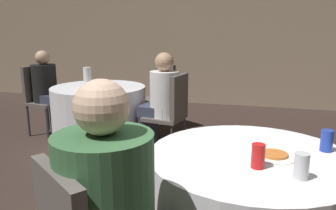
# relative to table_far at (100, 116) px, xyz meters

# --- Properties ---
(wall_back) EXTENTS (16.00, 0.06, 2.80)m
(wall_back) POSITION_rel_table_far_xyz_m (1.95, 2.70, 1.04)
(wall_back) COLOR gray
(wall_back) RESTS_ON ground_plane
(table_far) EXTENTS (1.13, 1.13, 0.73)m
(table_far) POSITION_rel_table_far_xyz_m (0.00, 0.00, 0.00)
(table_far) COLOR silver
(table_far) RESTS_ON ground_plane
(chair_far_west) EXTENTS (0.47, 0.47, 0.93)m
(chair_far_west) POSITION_rel_table_far_xyz_m (-0.96, 0.19, 0.19)
(chair_far_west) COLOR #59514C
(chair_far_west) RESTS_ON ground_plane
(chair_far_northeast) EXTENTS (0.56, 0.56, 0.93)m
(chair_far_northeast) POSITION_rel_table_far_xyz_m (0.55, 0.81, 0.19)
(chair_far_northeast) COLOR #59514C
(chair_far_northeast) RESTS_ON ground_plane
(chair_far_east) EXTENTS (0.47, 0.46, 0.93)m
(chair_far_east) POSITION_rel_table_far_xyz_m (0.97, -0.17, 0.19)
(chair_far_east) COLOR #59514C
(chair_far_east) RESTS_ON ground_plane
(person_white_shirt) EXTENTS (0.49, 0.35, 1.16)m
(person_white_shirt) POSITION_rel_table_far_xyz_m (0.80, -0.14, 0.22)
(person_white_shirt) COLOR #33384C
(person_white_shirt) RESTS_ON ground_plane
(person_black_shirt) EXTENTS (0.49, 0.35, 1.14)m
(person_black_shirt) POSITION_rel_table_far_xyz_m (-0.79, 0.15, 0.21)
(person_black_shirt) COLOR #33384C
(person_black_shirt) RESTS_ON ground_plane
(pizza_plate_near) EXTENTS (0.25, 0.25, 0.02)m
(pizza_plate_near) POSITION_rel_table_far_xyz_m (1.95, -1.81, 0.37)
(pizza_plate_near) COLOR white
(pizza_plate_near) RESTS_ON table_near
(soda_can_silver) EXTENTS (0.07, 0.07, 0.12)m
(soda_can_silver) POSITION_rel_table_far_xyz_m (2.05, -2.07, 0.43)
(soda_can_silver) COLOR silver
(soda_can_silver) RESTS_ON table_near
(soda_can_blue) EXTENTS (0.07, 0.07, 0.12)m
(soda_can_blue) POSITION_rel_table_far_xyz_m (2.23, -1.66, 0.43)
(soda_can_blue) COLOR #1E38A5
(soda_can_blue) RESTS_ON table_near
(soda_can_red) EXTENTS (0.07, 0.07, 0.12)m
(soda_can_red) POSITION_rel_table_far_xyz_m (1.86, -1.99, 0.43)
(soda_can_red) COLOR red
(soda_can_red) RESTS_ON table_near
(bottle_far) EXTENTS (0.09, 0.09, 0.25)m
(bottle_far) POSITION_rel_table_far_xyz_m (-0.07, -0.13, 0.49)
(bottle_far) COLOR white
(bottle_far) RESTS_ON table_far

